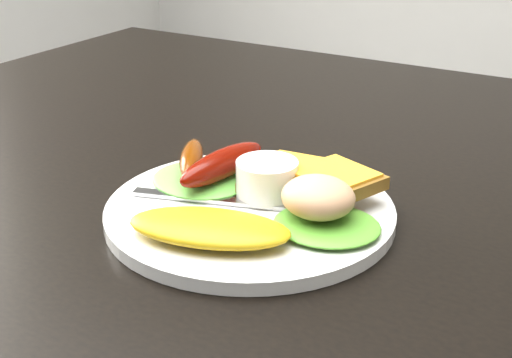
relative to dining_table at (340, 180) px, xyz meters
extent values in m
cube|color=black|center=(0.00, 0.00, 0.00)|extent=(1.20, 0.80, 0.04)
cylinder|color=white|center=(-0.01, -0.15, 0.03)|extent=(0.24, 0.24, 0.01)
ellipsoid|color=green|center=(-0.07, -0.14, 0.04)|extent=(0.10, 0.10, 0.01)
ellipsoid|color=#529825|center=(0.06, -0.16, 0.04)|extent=(0.10, 0.09, 0.01)
ellipsoid|color=gold|center=(-0.01, -0.22, 0.04)|extent=(0.14, 0.09, 0.02)
ellipsoid|color=#5E2800|center=(-0.09, -0.13, 0.05)|extent=(0.06, 0.08, 0.02)
ellipsoid|color=#5B1103|center=(-0.06, -0.13, 0.05)|extent=(0.04, 0.11, 0.03)
cylinder|color=white|center=(-0.01, -0.13, 0.05)|extent=(0.06, 0.06, 0.03)
cube|color=brown|center=(0.01, -0.10, 0.04)|extent=(0.09, 0.09, 0.01)
cube|color=#936021|center=(0.04, -0.11, 0.05)|extent=(0.08, 0.08, 0.01)
ellipsoid|color=beige|center=(0.05, -0.16, 0.06)|extent=(0.06, 0.06, 0.03)
cube|color=#ADAFB7|center=(-0.05, -0.16, 0.03)|extent=(0.14, 0.05, 0.00)
camera|label=1|loc=(0.26, -0.61, 0.29)|focal=50.00mm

